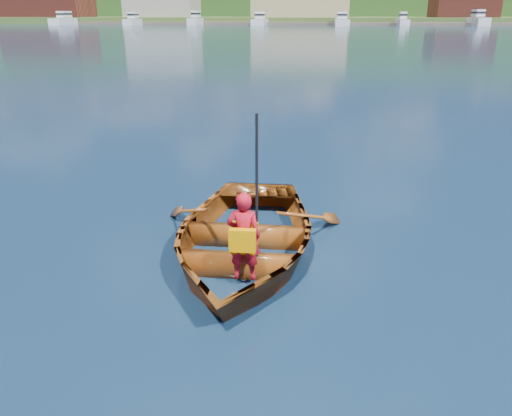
% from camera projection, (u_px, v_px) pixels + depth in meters
% --- Properties ---
extents(ground, '(600.00, 600.00, 0.00)m').
position_uv_depth(ground, '(287.00, 258.00, 7.35)').
color(ground, '#101B3E').
rests_on(ground, ground).
extents(rowboat, '(3.07, 4.29, 0.89)m').
position_uv_depth(rowboat, '(242.00, 236.00, 7.38)').
color(rowboat, brown).
rests_on(rowboat, ground).
extents(child_paddler, '(0.44, 0.34, 2.15)m').
position_uv_depth(child_paddler, '(244.00, 236.00, 6.38)').
color(child_paddler, red).
rests_on(child_paddler, ground).
extents(dock, '(159.95, 13.75, 0.80)m').
position_uv_depth(dock, '(286.00, 24.00, 144.99)').
color(dock, brown).
rests_on(dock, ground).
extents(marina_yachts, '(141.45, 13.67, 4.42)m').
position_uv_depth(marina_yachts, '(311.00, 20.00, 139.55)').
color(marina_yachts, silver).
rests_on(marina_yachts, ground).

